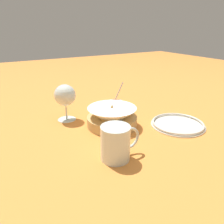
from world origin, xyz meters
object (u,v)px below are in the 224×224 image
at_px(food_basket, 112,117).
at_px(wine_glass, 65,96).
at_px(beer_mug, 116,144).
at_px(sauce_cup, 115,104).
at_px(side_plate, 178,124).

relative_size(food_basket, wine_glass, 1.29).
bearing_deg(beer_mug, food_basket, 63.23).
height_order(food_basket, sauce_cup, sauce_cup).
bearing_deg(food_basket, beer_mug, -116.77).
bearing_deg(sauce_cup, wine_glass, -177.81).
bearing_deg(food_basket, side_plate, -30.09).
height_order(beer_mug, side_plate, beer_mug).
bearing_deg(beer_mug, sauce_cup, 59.40).
bearing_deg(food_basket, sauce_cup, 54.77).
bearing_deg(sauce_cup, side_plate, -67.74).
relative_size(sauce_cup, beer_mug, 0.98).
distance_m(sauce_cup, side_plate, 0.32).
xyz_separation_m(food_basket, beer_mug, (-0.11, -0.21, 0.01)).
bearing_deg(side_plate, food_basket, 149.91).
relative_size(sauce_cup, side_plate, 0.59).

